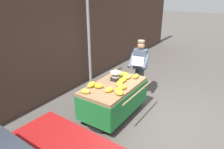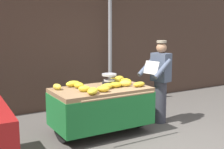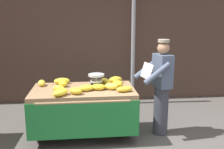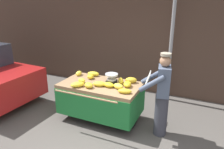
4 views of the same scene
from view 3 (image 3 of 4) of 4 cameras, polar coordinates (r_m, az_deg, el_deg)
The scene contains 18 objects.
back_wall at distance 6.51m, azimuth -1.61°, elevation 9.51°, with size 16.00×0.24×3.50m, color #473328.
street_pole at distance 6.21m, azimuth 4.63°, elevation 6.57°, with size 0.09×0.09×2.90m, color gray.
banana_cart at distance 4.60m, azimuth -6.23°, elevation -5.94°, with size 1.78×1.19×0.88m.
weighing_scale at distance 4.60m, azimuth -3.44°, elevation -1.32°, with size 0.28×0.28×0.24m.
banana_bunch_0 at distance 4.39m, azimuth -5.69°, elevation -2.94°, with size 0.16×0.28×0.10m, color yellow.
banana_bunch_1 at distance 4.43m, azimuth -3.04°, elevation -2.73°, with size 0.16×0.23×0.10m, color gold.
banana_bunch_2 at distance 4.41m, azimuth -11.49°, elevation -3.00°, with size 0.12×0.21×0.11m, color yellow.
banana_bunch_3 at distance 4.73m, azimuth -1.41°, elevation -1.63°, with size 0.12×0.27×0.12m, color gold.
banana_bunch_4 at distance 4.87m, azimuth 0.77°, elevation -1.16°, with size 0.16×0.26×0.13m, color gold.
banana_bunch_5 at distance 4.72m, azimuth -10.64°, elevation -1.94°, with size 0.15×0.20×0.11m, color gold.
banana_bunch_6 at distance 4.18m, azimuth -11.19°, elevation -3.85°, with size 0.17×0.30×0.11m, color yellow.
banana_bunch_7 at distance 4.33m, azimuth 2.72°, elevation -3.19°, with size 0.14×0.28×0.09m, color gold.
banana_bunch_8 at distance 4.23m, azimuth -7.90°, elevation -3.55°, with size 0.17×0.22×0.11m, color gold.
banana_bunch_9 at distance 4.64m, azimuth 1.20°, elevation -1.97°, with size 0.17×0.25×0.11m, color gold.
banana_bunch_10 at distance 4.45m, azimuth -0.21°, elevation -2.59°, with size 0.15×0.23×0.11m, color yellow.
banana_bunch_11 at distance 4.91m, azimuth -10.87°, elevation -1.38°, with size 0.15×0.29×0.11m, color yellow.
banana_bunch_12 at distance 4.85m, azimuth -15.10°, elevation -1.79°, with size 0.13×0.21×0.11m, color yellow.
vendor_person at distance 4.70m, azimuth 10.63°, elevation -2.74°, with size 0.65×0.60×1.71m.
Camera 3 is at (-0.51, -3.41, 2.10)m, focal length 41.94 mm.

